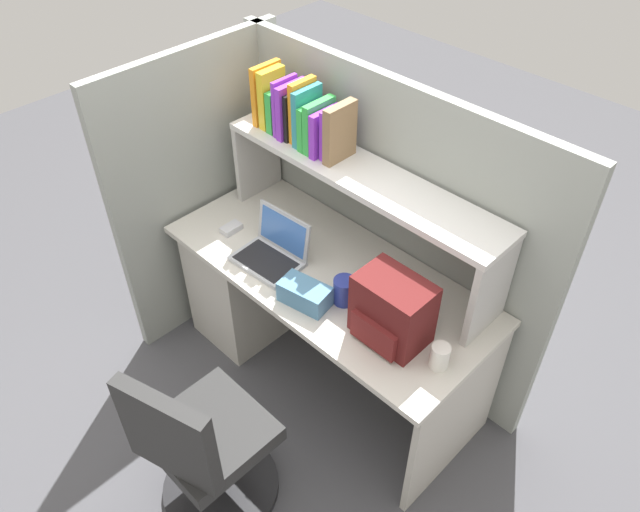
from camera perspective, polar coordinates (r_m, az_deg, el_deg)
The scene contains 13 objects.
ground_plane at distance 3.36m, azimuth 0.61°, elevation -10.47°, with size 8.00×8.00×0.00m, color #4C4C51.
desk at distance 3.26m, azimuth -4.25°, elevation -2.24°, with size 1.60×0.70×0.73m.
cubicle_partition_rear at distance 3.01m, azimuth 5.77°, elevation 2.79°, with size 1.84×0.05×1.55m, color #939991.
cubicle_partition_left at distance 3.29m, azimuth -10.63°, elevation 5.96°, with size 0.05×1.06×1.55m, color #939991.
overhead_hutch at distance 2.72m, azimuth 3.74°, elevation 6.16°, with size 1.44×0.28×0.45m.
reference_books_on_shelf at distance 2.81m, azimuth -1.68°, elevation 12.91°, with size 0.51×0.18×0.29m.
laptop at distance 2.86m, azimuth -4.36°, elevation 0.53°, with size 0.33×0.27×0.22m.
backpack at distance 2.46m, azimuth 6.65°, elevation -5.06°, with size 0.30×0.22×0.29m.
computer_mouse at distance 3.06m, azimuth -8.23°, elevation 2.55°, with size 0.06×0.10×0.03m, color silver.
paper_cup at distance 2.45m, azimuth 11.04°, elevation -9.13°, with size 0.08×0.08×0.11m, color white.
tissue_box at distance 2.64m, azimuth -1.41°, elevation -3.54°, with size 0.22×0.12×0.10m, color teal.
snack_canister at distance 2.64m, azimuth 2.26°, elevation -3.23°, with size 0.10×0.10×0.12m, color navy.
office_chair at distance 2.67m, azimuth -10.73°, elevation -17.39°, with size 0.52×0.54×0.93m.
Camera 1 is at (1.43, -1.49, 2.66)m, focal length 34.52 mm.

